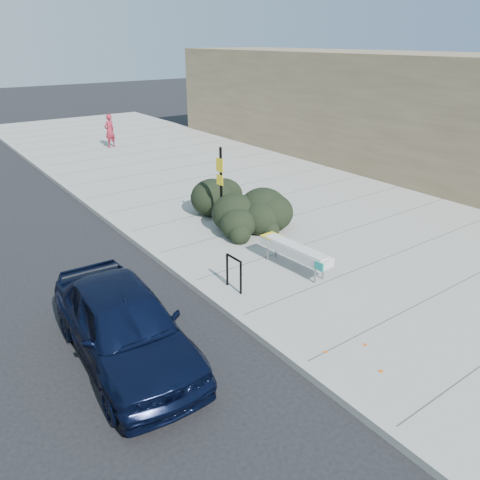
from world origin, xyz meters
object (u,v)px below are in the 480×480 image
Objects in this scene: bench at (295,251)px; sedan_navy at (124,324)px; bike_rack at (234,270)px; sign_post at (221,183)px; pedestrian at (110,131)px.

sedan_navy is (-5.00, -0.71, 0.09)m from bench.
sedan_navy is (-3.10, -0.77, 0.10)m from bike_rack.
bike_rack is 4.18m from sign_post.
sedan_navy is at bearing -167.59° from bike_rack.
bench is 0.50× the size of sedan_navy.
sedan_navy is (-5.12, -4.30, -0.85)m from sign_post.
pedestrian is at bearing 79.86° from bench.
bench is 1.90m from bike_rack.
bench is 2.63× the size of bike_rack.
sign_post is at bearing 84.19° from bench.
pedestrian reaches higher than bench.
bench is 0.88× the size of sign_post.
sign_post reaches higher than pedestrian.
bench is 1.26× the size of pedestrian.
bench is 5.05m from sedan_navy.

